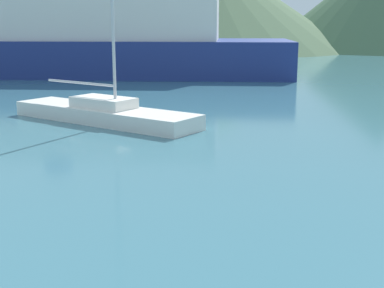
# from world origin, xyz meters

# --- Properties ---
(sailboat_inner) EXTENTS (7.81, 6.82, 7.89)m
(sailboat_inner) POSITION_xyz_m (-3.49, 23.41, 0.40)
(sailboat_inner) COLOR white
(sailboat_inner) RESTS_ON ground_plane
(ferry_distant) EXTENTS (36.71, 13.41, 7.56)m
(ferry_distant) POSITION_xyz_m (-9.32, 43.93, 2.62)
(ferry_distant) COLOR navy
(ferry_distant) RESTS_ON ground_plane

